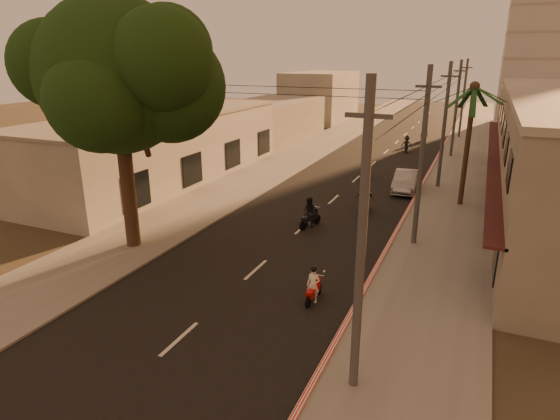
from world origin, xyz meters
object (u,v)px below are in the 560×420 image
Objects in this scene: scooter_red at (313,286)px; scooter_far_c at (424,134)px; parked_car at (406,181)px; palm_tree at (474,94)px; scooter_mid_a at (310,213)px; scooter_far_a at (366,169)px; broadleaf_tree at (125,76)px; scooter_mid_b at (365,199)px; scooter_far_b at (407,144)px.

scooter_far_c is at bearing 93.22° from scooter_red.
parked_car is 2.50× the size of scooter_far_c.
scooter_red is 17.80m from parked_car.
palm_tree is at bearing -88.38° from scooter_far_c.
parked_car is at bearing 86.36° from scooter_mid_a.
scooter_far_c is at bearing 64.27° from scooter_far_a.
scooter_far_c is (-1.40, 21.43, 0.08)m from parked_car.
broadleaf_tree is 2.65× the size of parked_car.
scooter_mid_a is at bearing -110.97° from scooter_far_a.
scooter_far_c is at bearing 86.54° from scooter_mid_b.
parked_car is at bearing -54.80° from scooter_far_a.
scooter_red is 8.46m from scooter_mid_a.
scooter_mid_b is 27.42m from scooter_far_c.
scooter_mid_b is 6.18m from parked_car.
broadleaf_tree is 7.27× the size of scooter_far_a.
palm_tree is at bearing -51.39° from scooter_far_a.
broadleaf_tree reaches higher than scooter_mid_a.
scooter_red is 0.88× the size of scooter_far_c.
broadleaf_tree is at bearing -131.07° from scooter_far_a.
scooter_far_c reaches higher than scooter_red.
scooter_mid_a is 1.12× the size of scooter_far_a.
scooter_mid_b is 0.43× the size of parked_car.
scooter_red is (10.01, -1.81, -7.79)m from broadleaf_tree.
scooter_mid_b is 1.15× the size of scooter_far_b.
broadleaf_tree is 32.58m from scooter_far_b.
palm_tree is 5.09× the size of scooter_red.
scooter_far_a is (-1.92, 8.44, -0.11)m from scooter_mid_b.
scooter_far_a is at bearing 68.46° from broadleaf_tree.
broadleaf_tree is 11.98m from scooter_mid_a.
scooter_far_c reaches higher than scooter_far_a.
scooter_mid_b is (-5.42, -3.87, -6.28)m from palm_tree.
scooter_mid_a is at bearing -114.17° from parked_car.
parked_car is at bearing -95.04° from scooter_far_b.
scooter_mid_b is (2.23, 3.91, 0.01)m from scooter_mid_a.
parked_car is at bearing 151.42° from palm_tree.
broadleaf_tree is 6.14× the size of scooter_mid_b.
scooter_mid_b is at bearing -96.72° from scooter_far_a.
scooter_red is 0.86× the size of scooter_mid_a.
parked_car is (10.73, 15.97, -7.74)m from broadleaf_tree.
broadleaf_tree is 20.74m from parked_car.
scooter_red is at bearing -89.18° from scooter_mid_b.
scooter_far_c is at bearing 102.88° from scooter_mid_a.
parked_car is (-3.88, 2.11, -6.41)m from palm_tree.
scooter_far_c is (2.06, 18.99, 0.06)m from scooter_far_a.
scooter_mid_b is at bearing 96.20° from scooter_red.
broadleaf_tree is at bearing -121.67° from scooter_mid_a.
scooter_mid_b is 1.08× the size of scooter_far_c.
scooter_mid_a is 24.47m from scooter_far_b.
palm_tree reaches higher than parked_car.
broadleaf_tree is at bearing -115.03° from scooter_far_c.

